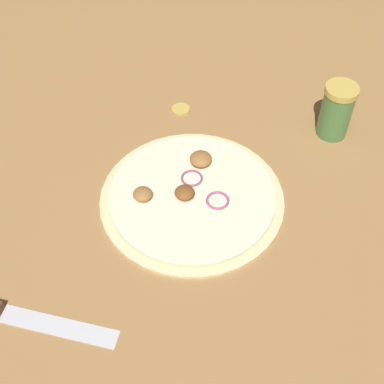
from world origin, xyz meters
TOP-DOWN VIEW (x-y plane):
  - ground_plane at (0.00, 0.00)m, footprint 3.00×3.00m
  - pizza at (-0.00, 0.00)m, footprint 0.31×0.31m
  - spice_jar at (0.30, 0.09)m, footprint 0.06×0.06m
  - loose_cap at (0.04, 0.23)m, footprint 0.04×0.04m

SIDE VIEW (x-z plane):
  - ground_plane at x=0.00m, z-range 0.00..0.00m
  - loose_cap at x=0.04m, z-range 0.00..0.01m
  - pizza at x=0.00m, z-range -0.01..0.02m
  - spice_jar at x=0.30m, z-range 0.00..0.11m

